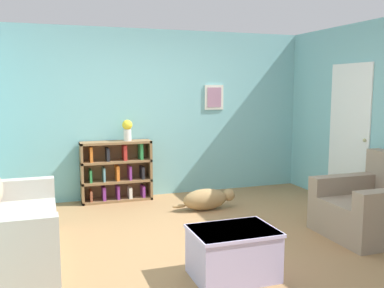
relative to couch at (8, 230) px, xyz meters
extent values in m
plane|color=#997047|center=(2.02, -0.11, -0.32)|extent=(14.00, 14.00, 0.00)
cube|color=#7AB7BC|center=(2.02, 2.14, 0.98)|extent=(5.60, 0.10, 2.60)
cube|color=silver|center=(3.02, 2.08, 1.23)|extent=(0.32, 0.02, 0.40)
cube|color=#A37089|center=(3.02, 2.07, 1.23)|extent=(0.24, 0.01, 0.32)
cube|color=white|center=(4.51, 0.59, 0.71)|extent=(0.02, 0.84, 2.05)
sphere|color=tan|center=(4.49, 0.24, 0.68)|extent=(0.05, 0.05, 0.05)
cube|color=#ADA89E|center=(0.06, 0.00, -0.10)|extent=(0.81, 1.74, 0.43)
cube|color=#ADA89E|center=(0.06, -0.79, 0.23)|extent=(0.81, 0.16, 0.23)
cube|color=#ADA89E|center=(0.06, 0.79, 0.23)|extent=(0.81, 0.16, 0.23)
cube|color=olive|center=(0.87, 1.93, 0.14)|extent=(0.04, 0.28, 0.91)
cube|color=olive|center=(1.89, 1.93, 0.14)|extent=(0.04, 0.28, 0.91)
cube|color=olive|center=(1.38, 2.06, 0.14)|extent=(1.06, 0.02, 0.91)
cube|color=olive|center=(1.38, 1.93, -0.30)|extent=(1.06, 0.28, 0.04)
cube|color=olive|center=(1.38, 1.93, -0.01)|extent=(1.06, 0.28, 0.04)
cube|color=olive|center=(1.38, 1.93, 0.29)|extent=(1.06, 0.28, 0.04)
cube|color=olive|center=(1.38, 1.93, 0.58)|extent=(1.06, 0.28, 0.04)
cube|color=brown|center=(0.99, 1.92, -0.21)|extent=(0.03, 0.21, 0.18)
cube|color=#287A3D|center=(0.99, 1.92, 0.10)|extent=(0.03, 0.21, 0.18)
cube|color=orange|center=(1.01, 1.92, 0.42)|extent=(0.04, 0.21, 0.22)
cube|color=#7A2D84|center=(1.18, 1.92, -0.19)|extent=(0.04, 0.21, 0.22)
cube|color=#60939E|center=(1.19, 1.92, 0.11)|extent=(0.03, 0.21, 0.21)
cube|color=black|center=(1.25, 1.92, 0.41)|extent=(0.04, 0.21, 0.19)
cube|color=#7A2D84|center=(1.39, 1.92, -0.19)|extent=(0.04, 0.21, 0.22)
cube|color=orange|center=(1.39, 1.92, 0.12)|extent=(0.04, 0.21, 0.22)
cube|color=#B22823|center=(1.51, 1.92, 0.42)|extent=(0.05, 0.21, 0.23)
cube|color=silver|center=(1.57, 1.92, -0.21)|extent=(0.05, 0.21, 0.18)
cube|color=#7A2D84|center=(1.58, 1.92, 0.11)|extent=(0.03, 0.21, 0.21)
cube|color=#287A3D|center=(1.75, 1.92, 0.43)|extent=(0.04, 0.21, 0.25)
cube|color=#7A2D84|center=(1.78, 1.92, -0.20)|extent=(0.04, 0.21, 0.19)
cube|color=black|center=(1.77, 1.92, 0.10)|extent=(0.04, 0.21, 0.19)
cube|color=gray|center=(3.90, -0.57, -0.11)|extent=(1.03, 0.96, 0.42)
cube|color=gray|center=(3.90, -0.18, 0.22)|extent=(1.03, 0.18, 0.22)
cube|color=#ADA3CC|center=(1.95, -1.06, -0.09)|extent=(0.73, 0.54, 0.45)
cube|color=#BBB0DC|center=(1.95, -1.06, 0.12)|extent=(0.76, 0.56, 0.03)
ellipsoid|color=#9E7A4C|center=(2.47, 1.03, -0.17)|extent=(0.64, 0.27, 0.30)
sphere|color=#9E7A4C|center=(2.83, 1.03, -0.13)|extent=(0.18, 0.18, 0.18)
ellipsoid|color=#9E7A4C|center=(2.10, 1.07, -0.24)|extent=(0.20, 0.05, 0.05)
cylinder|color=silver|center=(1.56, 1.93, 0.68)|extent=(0.12, 0.12, 0.18)
sphere|color=yellow|center=(1.56, 1.93, 0.84)|extent=(0.15, 0.15, 0.15)
camera|label=1|loc=(0.39, -4.43, 1.40)|focal=40.00mm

